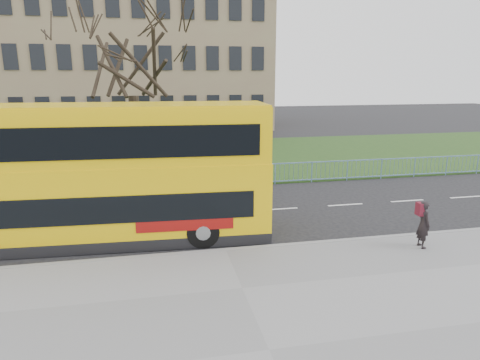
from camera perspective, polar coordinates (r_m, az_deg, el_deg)
ground at (r=15.24m, az=-2.93°, el=-7.41°), size 120.00×120.00×0.00m
pavement at (r=9.36m, az=3.89°, el=-21.95°), size 80.00×10.50×0.12m
kerb at (r=13.80m, az=-1.94°, el=-9.44°), size 80.00×0.20×0.14m
grass_verge at (r=28.95m, az=-7.27°, el=2.86°), size 80.00×15.40×0.08m
guard_railing at (r=21.34m, az=-5.66°, el=0.33°), size 40.00×0.12×1.10m
bare_tree at (r=24.06m, az=-14.13°, el=12.81°), size 7.23×7.23×10.32m
civic_building at (r=49.15m, az=-15.57°, el=15.14°), size 30.00×15.00×14.00m
yellow_bus at (r=14.85m, az=-17.64°, el=1.20°), size 10.97×3.15×4.55m
pedestrian at (r=14.90m, az=23.26°, el=-5.47°), size 0.38×0.57×1.53m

